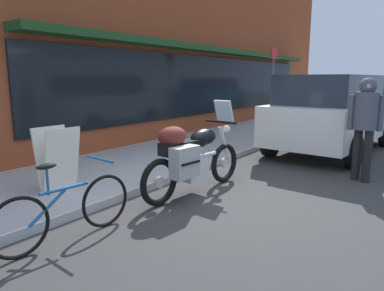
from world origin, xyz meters
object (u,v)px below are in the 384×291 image
Objects in this scene: parked_bicycle at (66,210)px; pedestrian_walking at (365,117)px; sandwich_board_sign at (58,159)px; touring_motorcycle at (191,156)px; parked_minivan at (333,112)px; parked_car_down_block at (384,99)px; parking_sign_pole at (272,83)px.

parked_bicycle is 0.93× the size of pedestrian_walking.
parked_bicycle is 1.59m from sandwich_board_sign.
touring_motorcycle is at bearing -50.82° from sandwich_board_sign.
parked_bicycle is at bearing 174.49° from touring_motorcycle.
touring_motorcycle is 3.10m from pedestrian_walking.
parked_minivan is 0.96× the size of parked_car_down_block.
sandwich_board_sign is 7.36m from parking_sign_pole.
pedestrian_walking is at bearing -174.28° from parked_car_down_block.
pedestrian_walking reaches higher than parked_bicycle.
parking_sign_pole is at bearing -2.01° from sandwich_board_sign.
parked_minivan is at bearing -8.85° from parked_bicycle.
parked_car_down_block is (6.38, -2.24, -0.70)m from parking_sign_pole.
parked_car_down_block is (7.70, -0.10, -0.02)m from parked_minivan.
parked_bicycle is 0.64× the size of parking_sign_pole.
touring_motorcycle is at bearing 139.97° from pedestrian_walking.
parked_car_down_block is at bearing -10.34° from sandwich_board_sign.
parking_sign_pole reaches higher than pedestrian_walking.
parked_minivan is 2.60m from parking_sign_pole.
parked_car_down_block is at bearing -0.75° from parked_minivan.
parking_sign_pole is (6.03, 1.28, 1.03)m from touring_motorcycle.
sandwich_board_sign is (-5.96, 2.39, -0.37)m from parked_minivan.
parked_car_down_block reaches higher than touring_motorcycle.
pedestrian_walking is 0.36× the size of parked_car_down_block.
touring_motorcycle is 12.45m from parked_car_down_block.
sandwich_board_sign is 13.89m from parked_car_down_block.
parked_minivan is at bearing 25.09° from pedestrian_walking.
parking_sign_pole reaches higher than parked_minivan.
pedestrian_walking is 0.69× the size of parking_sign_pole.
parking_sign_pole is (3.69, 3.25, 0.52)m from pedestrian_walking.
touring_motorcycle reaches higher than sandwich_board_sign.
parking_sign_pole is at bearing 7.57° from parked_bicycle.
parked_car_down_block is (14.49, -1.16, 0.59)m from parked_bicycle.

